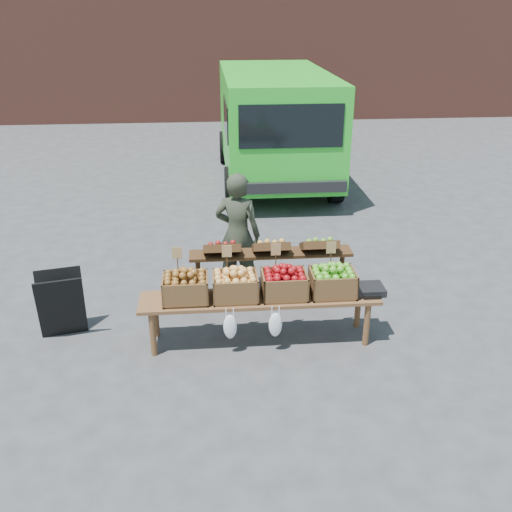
{
  "coord_description": "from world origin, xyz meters",
  "views": [
    {
      "loc": [
        0.46,
        -5.83,
        3.62
      ],
      "look_at": [
        0.99,
        0.31,
        0.85
      ],
      "focal_mm": 40.0,
      "sensor_mm": 36.0,
      "label": 1
    }
  ],
  "objects_px": {
    "back_table": "(271,272)",
    "crate_green_apples": "(333,283)",
    "crate_russet_pears": "(235,287)",
    "crate_red_apples": "(284,285)",
    "delivery_van": "(275,128)",
    "display_bench": "(260,319)",
    "vendor": "(238,235)",
    "weighing_scale": "(369,289)",
    "crate_golden_apples": "(186,289)",
    "chalkboard_sign": "(61,304)"
  },
  "relations": [
    {
      "from": "back_table",
      "to": "crate_green_apples",
      "type": "bearing_deg",
      "value": -49.16
    },
    {
      "from": "vendor",
      "to": "weighing_scale",
      "type": "height_order",
      "value": "vendor"
    },
    {
      "from": "chalkboard_sign",
      "to": "display_bench",
      "type": "distance_m",
      "value": 2.31
    },
    {
      "from": "delivery_van",
      "to": "vendor",
      "type": "xyz_separation_m",
      "value": [
        -1.08,
        -5.22,
        -0.32
      ]
    },
    {
      "from": "delivery_van",
      "to": "crate_red_apples",
      "type": "bearing_deg",
      "value": -95.72
    },
    {
      "from": "vendor",
      "to": "crate_green_apples",
      "type": "relative_size",
      "value": 3.32
    },
    {
      "from": "display_bench",
      "to": "crate_russet_pears",
      "type": "distance_m",
      "value": 0.51
    },
    {
      "from": "back_table",
      "to": "display_bench",
      "type": "distance_m",
      "value": 0.78
    },
    {
      "from": "vendor",
      "to": "crate_russet_pears",
      "type": "distance_m",
      "value": 1.26
    },
    {
      "from": "crate_russet_pears",
      "to": "crate_red_apples",
      "type": "height_order",
      "value": "same"
    },
    {
      "from": "crate_red_apples",
      "to": "weighing_scale",
      "type": "bearing_deg",
      "value": 0.0
    },
    {
      "from": "delivery_van",
      "to": "crate_green_apples",
      "type": "height_order",
      "value": "delivery_van"
    },
    {
      "from": "back_table",
      "to": "crate_green_apples",
      "type": "xyz_separation_m",
      "value": [
        0.62,
        -0.72,
        0.19
      ]
    },
    {
      "from": "weighing_scale",
      "to": "display_bench",
      "type": "bearing_deg",
      "value": 180.0
    },
    {
      "from": "vendor",
      "to": "chalkboard_sign",
      "type": "height_order",
      "value": "vendor"
    },
    {
      "from": "display_bench",
      "to": "crate_golden_apples",
      "type": "height_order",
      "value": "crate_golden_apples"
    },
    {
      "from": "crate_golden_apples",
      "to": "crate_russet_pears",
      "type": "bearing_deg",
      "value": 0.0
    },
    {
      "from": "chalkboard_sign",
      "to": "back_table",
      "type": "distance_m",
      "value": 2.52
    },
    {
      "from": "display_bench",
      "to": "weighing_scale",
      "type": "xyz_separation_m",
      "value": [
        1.25,
        0.0,
        0.33
      ]
    },
    {
      "from": "chalkboard_sign",
      "to": "crate_russet_pears",
      "type": "xyz_separation_m",
      "value": [
        2.01,
        -0.34,
        0.31
      ]
    },
    {
      "from": "delivery_van",
      "to": "chalkboard_sign",
      "type": "xyz_separation_m",
      "value": [
        -3.2,
        -6.13,
        -0.75
      ]
    },
    {
      "from": "display_bench",
      "to": "crate_red_apples",
      "type": "relative_size",
      "value": 5.4
    },
    {
      "from": "crate_golden_apples",
      "to": "crate_russet_pears",
      "type": "distance_m",
      "value": 0.55
    },
    {
      "from": "vendor",
      "to": "chalkboard_sign",
      "type": "relative_size",
      "value": 2.09
    },
    {
      "from": "vendor",
      "to": "delivery_van",
      "type": "bearing_deg",
      "value": -81.87
    },
    {
      "from": "vendor",
      "to": "weighing_scale",
      "type": "distance_m",
      "value": 1.91
    },
    {
      "from": "crate_green_apples",
      "to": "weighing_scale",
      "type": "xyz_separation_m",
      "value": [
        0.43,
        0.0,
        -0.1
      ]
    },
    {
      "from": "back_table",
      "to": "display_bench",
      "type": "bearing_deg",
      "value": -105.72
    },
    {
      "from": "vendor",
      "to": "back_table",
      "type": "xyz_separation_m",
      "value": [
        0.38,
        -0.53,
        -0.31
      ]
    },
    {
      "from": "crate_golden_apples",
      "to": "crate_green_apples",
      "type": "relative_size",
      "value": 1.0
    },
    {
      "from": "chalkboard_sign",
      "to": "weighing_scale",
      "type": "distance_m",
      "value": 3.56
    },
    {
      "from": "display_bench",
      "to": "weighing_scale",
      "type": "relative_size",
      "value": 7.94
    },
    {
      "from": "vendor",
      "to": "crate_golden_apples",
      "type": "bearing_deg",
      "value": 82.33
    },
    {
      "from": "display_bench",
      "to": "crate_red_apples",
      "type": "xyz_separation_m",
      "value": [
        0.27,
        0.0,
        0.42
      ]
    },
    {
      "from": "crate_russet_pears",
      "to": "crate_red_apples",
      "type": "bearing_deg",
      "value": 0.0
    },
    {
      "from": "back_table",
      "to": "crate_russet_pears",
      "type": "distance_m",
      "value": 0.88
    },
    {
      "from": "vendor",
      "to": "crate_golden_apples",
      "type": "distance_m",
      "value": 1.41
    },
    {
      "from": "display_bench",
      "to": "crate_green_apples",
      "type": "height_order",
      "value": "crate_green_apples"
    },
    {
      "from": "back_table",
      "to": "crate_red_apples",
      "type": "bearing_deg",
      "value": -84.26
    },
    {
      "from": "crate_russet_pears",
      "to": "chalkboard_sign",
      "type": "bearing_deg",
      "value": 170.52
    },
    {
      "from": "vendor",
      "to": "crate_russet_pears",
      "type": "xyz_separation_m",
      "value": [
        -0.1,
        -1.25,
        -0.12
      ]
    },
    {
      "from": "vendor",
      "to": "back_table",
      "type": "height_order",
      "value": "vendor"
    },
    {
      "from": "chalkboard_sign",
      "to": "back_table",
      "type": "xyz_separation_m",
      "value": [
        2.49,
        0.38,
        0.12
      ]
    },
    {
      "from": "crate_red_apples",
      "to": "crate_green_apples",
      "type": "bearing_deg",
      "value": 0.0
    },
    {
      "from": "back_table",
      "to": "weighing_scale",
      "type": "bearing_deg",
      "value": -34.51
    },
    {
      "from": "back_table",
      "to": "display_bench",
      "type": "height_order",
      "value": "back_table"
    },
    {
      "from": "chalkboard_sign",
      "to": "crate_red_apples",
      "type": "xyz_separation_m",
      "value": [
        2.56,
        -0.34,
        0.31
      ]
    },
    {
      "from": "delivery_van",
      "to": "crate_red_apples",
      "type": "height_order",
      "value": "delivery_van"
    },
    {
      "from": "display_bench",
      "to": "crate_red_apples",
      "type": "distance_m",
      "value": 0.51
    },
    {
      "from": "chalkboard_sign",
      "to": "delivery_van",
      "type": "bearing_deg",
      "value": 49.96
    }
  ]
}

